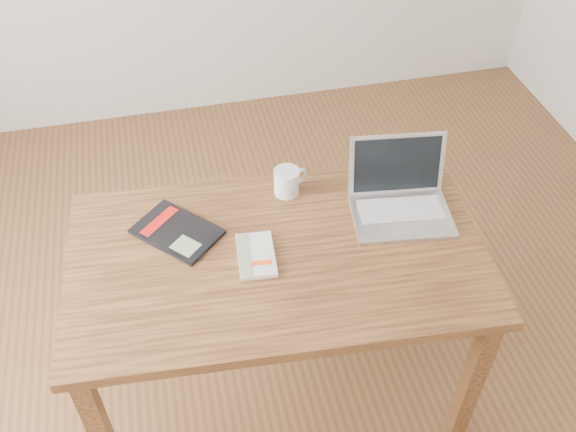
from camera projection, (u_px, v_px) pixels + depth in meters
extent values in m
plane|color=#54341C|center=(286.00, 377.00, 2.61)|extent=(4.00, 4.00, 0.00)
cube|color=#503018|center=(277.00, 257.00, 2.10)|extent=(1.41, 0.87, 0.04)
cube|color=#503018|center=(472.00, 381.00, 2.19)|extent=(0.06, 0.06, 0.71)
cube|color=#503018|center=(110.00, 278.00, 2.52)|extent=(0.06, 0.06, 0.71)
cube|color=#503018|center=(415.00, 242.00, 2.66)|extent=(0.06, 0.06, 0.71)
cube|color=silver|center=(256.00, 255.00, 2.07)|extent=(0.14, 0.20, 0.01)
cube|color=white|center=(256.00, 255.00, 2.07)|extent=(0.13, 0.20, 0.02)
cube|color=gray|center=(244.00, 255.00, 2.06)|extent=(0.06, 0.19, 0.00)
cube|color=#CD460E|center=(262.00, 263.00, 2.03)|extent=(0.07, 0.02, 0.00)
cube|color=black|center=(177.00, 231.00, 2.14)|extent=(0.32, 0.33, 0.01)
cube|color=#AB0F0C|center=(159.00, 221.00, 2.17)|extent=(0.14, 0.14, 0.00)
cube|color=#799661|center=(186.00, 246.00, 2.09)|extent=(0.11, 0.11, 0.00)
cube|color=silver|center=(402.00, 217.00, 2.19)|extent=(0.36, 0.27, 0.02)
cube|color=silver|center=(401.00, 209.00, 2.21)|extent=(0.30, 0.16, 0.00)
cube|color=#BCBCC1|center=(407.00, 229.00, 2.14)|extent=(0.11, 0.06, 0.00)
cube|color=silver|center=(397.00, 164.00, 2.22)|extent=(0.34, 0.10, 0.22)
cube|color=black|center=(397.00, 165.00, 2.21)|extent=(0.31, 0.09, 0.19)
cylinder|color=white|center=(287.00, 182.00, 2.26)|extent=(0.09, 0.09, 0.10)
cylinder|color=black|center=(287.00, 172.00, 2.23)|extent=(0.07, 0.07, 0.01)
torus|color=white|center=(299.00, 176.00, 2.28)|extent=(0.07, 0.04, 0.07)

